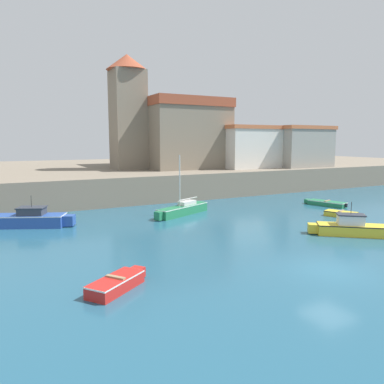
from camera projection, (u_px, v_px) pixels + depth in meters
name	position (u px, v px, depth m)	size (l,w,h in m)	color
ground_plane	(330.00, 270.00, 19.51)	(200.00, 200.00, 0.00)	#235670
quay_seawall	(108.00, 175.00, 57.35)	(120.00, 40.00, 2.99)	gray
dinghy_yellow_0	(342.00, 214.00, 33.32)	(2.19, 3.36, 0.55)	yellow
sailboat_green_1	(183.00, 209.00, 34.16)	(6.38, 3.66, 5.47)	#237A4C
dinghy_red_2	(117.00, 283.00, 16.98)	(3.32, 2.77, 0.66)	red
motorboat_yellow_3	(351.00, 228.00, 26.77)	(5.12, 4.47, 2.43)	yellow
motorboat_blue_4	(31.00, 219.00, 29.43)	(6.28, 3.94, 2.48)	#284C9E
dinghy_green_5	(326.00, 203.00, 38.97)	(2.33, 4.48, 0.58)	#237A4C
church	(166.00, 131.00, 53.86)	(15.56, 16.83, 14.73)	gray
lighthouse	(124.00, 120.00, 48.44)	(1.92, 1.92, 13.24)	silver
harbor_shed_near_wharf	(250.00, 147.00, 51.42)	(8.35, 4.81, 5.80)	silver
harbor_shed_mid_row	(302.00, 146.00, 53.59)	(8.64, 4.85, 5.83)	gray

